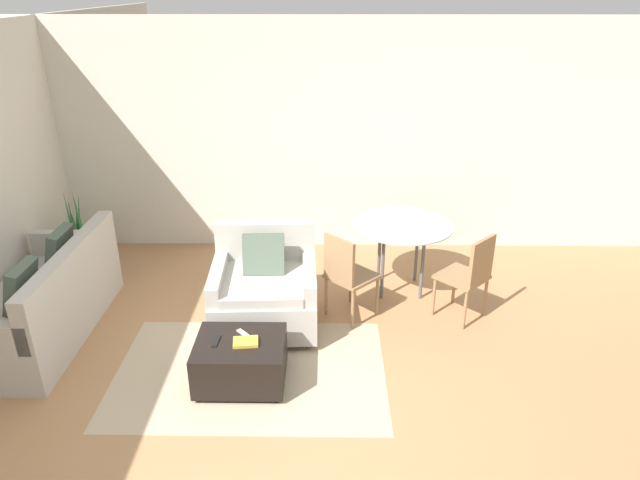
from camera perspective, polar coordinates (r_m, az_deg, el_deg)
ground_plane at (r=4.55m, az=-6.10°, el=-18.22°), size 20.00×20.00×0.00m
wall_back at (r=6.91m, az=-3.47°, el=10.12°), size 12.00×0.06×2.75m
area_rug at (r=5.08m, az=-6.93°, el=-12.91°), size 2.31×1.54×0.01m
couch at (r=5.98m, az=-25.91°, el=-5.89°), size 0.91×1.90×0.89m
armchair at (r=5.53m, az=-5.55°, el=-5.08°), size 1.03×0.98×0.92m
ottoman at (r=4.86m, az=-7.94°, el=-11.80°), size 0.73×0.60×0.40m
book_stack at (r=4.72m, az=-7.45°, el=-10.08°), size 0.22×0.17×0.03m
tv_remote_primary at (r=4.78m, az=-10.33°, el=-9.91°), size 0.05×0.17×0.01m
tv_remote_secondary at (r=4.85m, az=-7.72°, el=-9.20°), size 0.12×0.13×0.01m
potted_plant at (r=7.21m, az=-22.79°, el=-0.71°), size 0.33×0.33×0.98m
dining_table at (r=6.04m, az=8.19°, el=0.78°), size 1.06×1.06×0.77m
dining_chair_near_left at (r=5.52m, az=2.63°, el=-3.17°), size 0.59×0.59×0.90m
dining_chair_near_right at (r=5.69m, az=14.82°, el=-3.14°), size 0.59×0.59×0.90m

